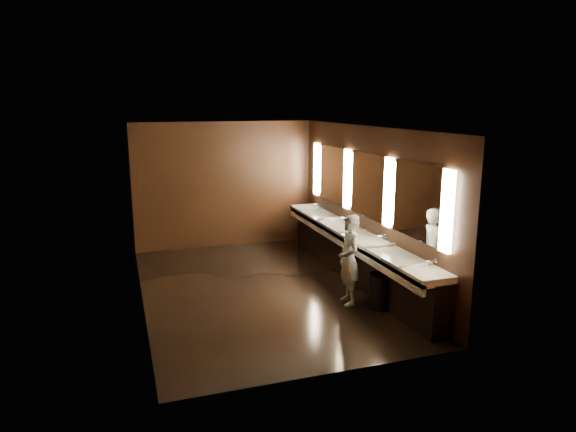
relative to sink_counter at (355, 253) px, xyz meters
name	(u,v)px	position (x,y,z in m)	size (l,w,h in m)	color
floor	(262,290)	(-1.79, 0.00, -0.50)	(6.00, 6.00, 0.00)	black
ceiling	(260,128)	(-1.79, 0.00, 2.30)	(4.00, 6.00, 0.02)	#2D2D2B
wall_back	(225,185)	(-1.79, 3.00, 0.90)	(4.00, 0.02, 2.80)	black
wall_front	(331,263)	(-1.79, -3.00, 0.90)	(4.00, 0.02, 2.80)	black
wall_left	(138,220)	(-3.79, 0.00, 0.90)	(0.02, 6.00, 2.80)	black
wall_right	(367,204)	(0.21, 0.00, 0.90)	(0.02, 6.00, 2.80)	black
sink_counter	(355,253)	(0.00, 0.00, 0.00)	(0.55, 5.40, 1.01)	black
mirror_band	(367,185)	(0.19, 0.00, 1.25)	(0.06, 5.03, 1.15)	#FFE7B9
person	(349,260)	(-0.62, -1.03, 0.24)	(0.54, 0.35, 1.47)	#90C4D7
trash_bin	(380,291)	(-0.22, -1.37, -0.22)	(0.36, 0.36, 0.56)	black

